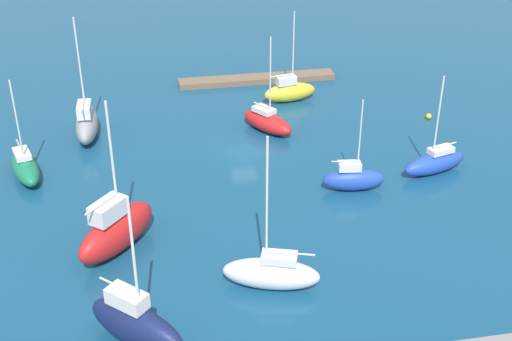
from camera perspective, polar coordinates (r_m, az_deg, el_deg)
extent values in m
plane|color=navy|center=(66.82, -0.99, 1.54)|extent=(160.00, 160.00, 0.00)
cube|color=brown|center=(82.91, 0.08, 7.54)|extent=(18.57, 2.23, 0.67)
ellipsoid|color=red|center=(53.44, -11.40, -4.97)|extent=(7.07, 7.67, 3.18)
cube|color=silver|center=(51.81, -12.10, -3.21)|extent=(3.00, 3.15, 1.43)
cylinder|color=silver|center=(50.56, -11.78, 0.95)|extent=(0.19, 0.19, 9.00)
cylinder|color=silver|center=(50.98, -12.66, -2.71)|extent=(2.28, 2.63, 0.15)
ellipsoid|color=#2347B2|center=(60.78, 8.04, -0.74)|extent=(5.59, 2.49, 2.01)
cube|color=silver|center=(60.04, 7.72, 0.36)|extent=(2.07, 1.33, 0.70)
cylinder|color=silver|center=(58.83, 8.58, 2.87)|extent=(0.13, 0.13, 6.54)
cylinder|color=silver|center=(59.72, 7.33, 0.77)|extent=(2.29, 0.38, 0.10)
ellipsoid|color=white|center=(49.00, 1.25, -8.51)|extent=(7.18, 4.08, 2.29)
cube|color=silver|center=(48.09, 1.93, -7.20)|extent=(2.74, 1.95, 0.61)
cylinder|color=silver|center=(45.62, 0.90, -2.58)|extent=(0.16, 0.16, 9.61)
cylinder|color=silver|center=(47.77, 2.87, -6.83)|extent=(3.23, 1.14, 0.13)
ellipsoid|color=#19724C|center=(65.45, -18.48, 0.20)|extent=(3.97, 6.90, 1.92)
cube|color=silver|center=(65.36, -18.73, 1.32)|extent=(1.93, 2.63, 0.48)
cylinder|color=silver|center=(63.08, -19.10, 3.84)|extent=(0.16, 0.16, 7.60)
cylinder|color=silver|center=(65.82, -18.89, 1.87)|extent=(1.01, 3.01, 0.13)
ellipsoid|color=yellow|center=(77.52, 2.79, 6.46)|extent=(6.25, 2.97, 2.08)
cube|color=silver|center=(76.78, 2.49, 7.44)|extent=(2.33, 1.56, 0.92)
cylinder|color=silver|center=(75.78, 3.10, 10.04)|extent=(0.14, 0.14, 8.14)
cylinder|color=silver|center=(76.36, 2.11, 7.82)|extent=(2.65, 0.53, 0.12)
ellipsoid|color=#141E4C|center=(45.03, -9.79, -12.56)|extent=(6.85, 6.63, 2.92)
cube|color=silver|center=(44.07, -10.59, -10.32)|extent=(2.82, 2.76, 1.06)
cylinder|color=silver|center=(41.35, -10.05, -7.02)|extent=(0.18, 0.18, 8.19)
cylinder|color=silver|center=(43.98, -11.26, -9.34)|extent=(2.37, 2.24, 0.14)
ellipsoid|color=gray|center=(71.19, -13.75, 3.69)|extent=(2.42, 7.39, 2.68)
cube|color=silver|center=(69.87, -13.97, 4.91)|extent=(1.38, 2.68, 1.18)
cylinder|color=silver|center=(69.19, -14.33, 8.37)|extent=(0.18, 0.18, 9.52)
cylinder|color=silver|center=(68.88, -14.09, 5.21)|extent=(0.27, 3.42, 0.14)
ellipsoid|color=red|center=(70.52, 0.96, 3.99)|extent=(5.47, 6.52, 1.93)
cube|color=silver|center=(70.32, 0.67, 5.01)|extent=(2.41, 2.65, 0.51)
cylinder|color=silver|center=(68.30, 1.19, 7.72)|extent=(0.15, 0.15, 8.13)
cylinder|color=silver|center=(70.36, 0.49, 5.39)|extent=(1.39, 1.94, 0.12)
ellipsoid|color=#2347B2|center=(64.89, 14.49, 0.58)|extent=(6.82, 3.58, 1.92)
cube|color=silver|center=(64.65, 14.99, 1.63)|extent=(2.58, 1.72, 0.53)
cylinder|color=silver|center=(62.62, 14.80, 4.31)|extent=(0.16, 0.16, 7.54)
cylinder|color=silver|center=(64.71, 15.31, 2.03)|extent=(2.46, 0.80, 0.13)
sphere|color=yellow|center=(75.65, 14.04, 4.36)|extent=(0.60, 0.60, 0.60)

